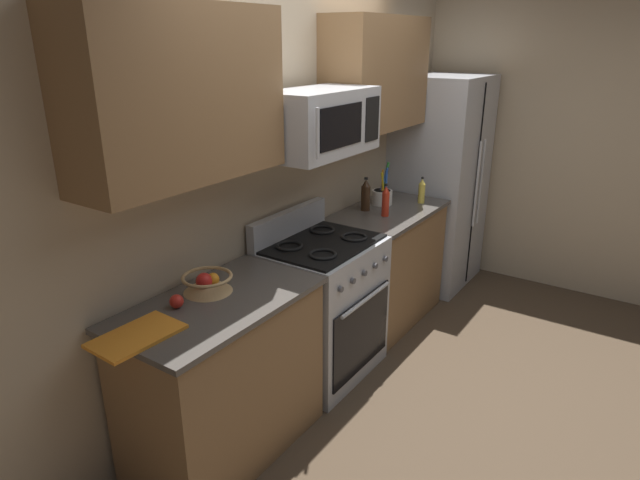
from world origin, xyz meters
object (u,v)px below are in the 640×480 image
object	(u,v)px
utensil_crock	(382,196)
bottle_soy	(366,195)
fruit_basket	(207,282)
bottle_hot_sauce	(386,201)
microwave	(319,122)
apple_loose	(177,301)
range_oven	(322,307)
cutting_board	(137,336)
bottle_oil	(422,191)
refrigerator	(439,183)

from	to	relation	value
utensil_crock	bottle_soy	distance (m)	0.23
fruit_basket	bottle_hot_sauce	size ratio (longest dim) A/B	1.08
microwave	apple_loose	distance (m)	1.32
microwave	bottle_soy	xyz separation A→B (m)	(0.79, 0.11, -0.65)
utensil_crock	bottle_soy	world-z (taller)	utensil_crock
range_oven	utensil_crock	distance (m)	1.14
utensil_crock	cutting_board	xyz separation A→B (m)	(-2.41, -0.08, -0.06)
fruit_basket	bottle_oil	xyz separation A→B (m)	(2.11, -0.24, 0.04)
bottle_soy	apple_loose	bearing A→B (deg)	-179.00
refrigerator	bottle_soy	xyz separation A→B (m)	(-1.05, 0.16, 0.10)
cutting_board	bottle_oil	size ratio (longest dim) A/B	1.83
apple_loose	cutting_board	bearing A→B (deg)	-166.87
refrigerator	bottle_oil	xyz separation A→B (m)	(-0.63, -0.11, 0.08)
bottle_oil	refrigerator	bearing A→B (deg)	10.00
range_oven	bottle_soy	xyz separation A→B (m)	(0.79, 0.14, 0.55)
apple_loose	bottle_hot_sauce	size ratio (longest dim) A/B	0.28
microwave	bottle_oil	bearing A→B (deg)	-7.18
fruit_basket	apple_loose	distance (m)	0.21
fruit_basket	bottle_hot_sauce	world-z (taller)	bottle_hot_sauce
utensil_crock	apple_loose	distance (m)	2.12
microwave	bottle_oil	world-z (taller)	microwave
range_oven	microwave	xyz separation A→B (m)	(-0.00, 0.03, 1.20)
fruit_basket	bottle_hot_sauce	distance (m)	1.65
cutting_board	bottle_hot_sauce	distance (m)	2.15
apple_loose	bottle_soy	world-z (taller)	bottle_soy
utensil_crock	apple_loose	world-z (taller)	utensil_crock
fruit_basket	cutting_board	xyz separation A→B (m)	(-0.50, -0.07, -0.04)
refrigerator	bottle_hot_sauce	world-z (taller)	refrigerator
bottle_soy	bottle_oil	distance (m)	0.50
refrigerator	fruit_basket	size ratio (longest dim) A/B	7.11
microwave	bottle_hot_sauce	distance (m)	1.00
microwave	utensil_crock	distance (m)	1.23
cutting_board	bottle_oil	distance (m)	2.62
refrigerator	cutting_board	xyz separation A→B (m)	(-3.24, 0.06, -0.00)
range_oven	utensil_crock	bearing A→B (deg)	6.46
refrigerator	apple_loose	size ratio (longest dim) A/B	26.96
microwave	fruit_basket	world-z (taller)	microwave
bottle_hot_sauce	microwave	bearing A→B (deg)	174.35
cutting_board	range_oven	bearing A→B (deg)	-1.58
fruit_basket	bottle_hot_sauce	bearing A→B (deg)	-5.54
utensil_crock	bottle_hot_sauce	size ratio (longest dim) A/B	1.36
utensil_crock	apple_loose	xyz separation A→B (m)	(-2.12, -0.01, -0.03)
cutting_board	bottle_oil	world-z (taller)	bottle_oil
refrigerator	utensil_crock	world-z (taller)	refrigerator
apple_loose	cutting_board	distance (m)	0.30
fruit_basket	bottle_soy	bearing A→B (deg)	0.99
bottle_hot_sauce	cutting_board	bearing A→B (deg)	177.67
refrigerator	bottle_hot_sauce	bearing A→B (deg)	-178.33
fruit_basket	microwave	bearing A→B (deg)	-5.45
range_oven	cutting_board	size ratio (longest dim) A/B	2.84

